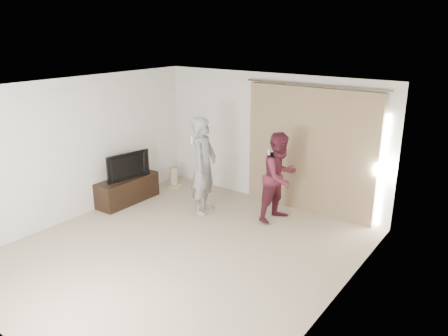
{
  "coord_description": "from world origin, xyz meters",
  "views": [
    {
      "loc": [
        4.23,
        -4.67,
        3.43
      ],
      "look_at": [
        -0.02,
        1.2,
        1.09
      ],
      "focal_mm": 35.0,
      "sensor_mm": 36.0,
      "label": 1
    }
  ],
  "objects_px": {
    "person_man": "(204,166)",
    "tv": "(126,165)",
    "tv_console": "(128,190)",
    "person_woman": "(280,177)"
  },
  "relations": [
    {
      "from": "person_man",
      "to": "tv",
      "type": "bearing_deg",
      "value": -161.75
    },
    {
      "from": "person_man",
      "to": "tv_console",
      "type": "bearing_deg",
      "value": -161.75
    },
    {
      "from": "tv_console",
      "to": "person_man",
      "type": "relative_size",
      "value": 0.72
    },
    {
      "from": "tv_console",
      "to": "tv",
      "type": "height_order",
      "value": "tv"
    },
    {
      "from": "tv_console",
      "to": "person_man",
      "type": "distance_m",
      "value": 1.8
    },
    {
      "from": "person_man",
      "to": "person_woman",
      "type": "bearing_deg",
      "value": 22.05
    },
    {
      "from": "tv_console",
      "to": "tv",
      "type": "distance_m",
      "value": 0.53
    },
    {
      "from": "tv",
      "to": "person_man",
      "type": "xyz_separation_m",
      "value": [
        1.59,
        0.52,
        0.14
      ]
    },
    {
      "from": "tv",
      "to": "person_woman",
      "type": "bearing_deg",
      "value": -59.74
    },
    {
      "from": "tv",
      "to": "tv_console",
      "type": "bearing_deg",
      "value": 0.0
    }
  ]
}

